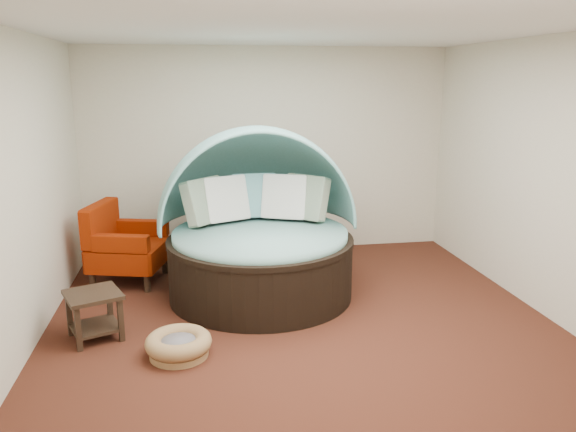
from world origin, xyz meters
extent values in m
plane|color=#482114|center=(0.00, 0.00, 0.00)|extent=(5.00, 5.00, 0.00)
plane|color=beige|center=(0.00, 2.50, 1.40)|extent=(5.00, 0.00, 5.00)
plane|color=beige|center=(0.00, -2.50, 1.40)|extent=(5.00, 0.00, 5.00)
plane|color=beige|center=(-2.50, 0.00, 1.40)|extent=(0.00, 5.00, 5.00)
plane|color=beige|center=(2.50, 0.00, 1.40)|extent=(0.00, 5.00, 5.00)
plane|color=white|center=(0.00, 0.00, 2.80)|extent=(5.00, 5.00, 0.00)
cylinder|color=black|center=(-0.32, 0.78, 0.31)|extent=(2.05, 2.05, 0.62)
cylinder|color=black|center=(-0.32, 0.78, 0.64)|extent=(2.07, 2.07, 0.06)
cylinder|color=#7BAFA5|center=(-0.32, 0.78, 0.69)|extent=(1.93, 1.93, 0.14)
cube|color=#3D6955|center=(-0.91, 1.14, 1.03)|extent=(0.58, 0.58, 0.54)
cube|color=white|center=(-0.67, 1.21, 1.03)|extent=(0.59, 0.47, 0.54)
cube|color=#68ACB5|center=(-0.32, 1.35, 1.03)|extent=(0.52, 0.30, 0.54)
cube|color=white|center=(0.03, 1.22, 1.03)|extent=(0.59, 0.47, 0.54)
cube|color=#3D6955|center=(0.27, 1.15, 1.03)|extent=(0.58, 0.57, 0.54)
cylinder|color=#997145|center=(-1.20, -0.52, 0.03)|extent=(0.52, 0.52, 0.06)
torus|color=#997145|center=(-1.20, -0.52, 0.13)|extent=(0.59, 0.59, 0.15)
cylinder|color=slate|center=(-1.20, -0.52, 0.11)|extent=(0.35, 0.35, 0.09)
cylinder|color=black|center=(-2.21, 1.27, 0.10)|extent=(0.09, 0.09, 0.19)
cylinder|color=black|center=(-2.04, 1.89, 0.10)|extent=(0.09, 0.09, 0.19)
cylinder|color=black|center=(-1.59, 1.10, 0.10)|extent=(0.09, 0.09, 0.19)
cylinder|color=black|center=(-1.42, 1.72, 0.10)|extent=(0.09, 0.09, 0.19)
cube|color=#831800|center=(-1.82, 1.50, 0.34)|extent=(1.00, 1.00, 0.28)
cube|color=#831800|center=(-2.13, 1.58, 0.71)|extent=(0.36, 0.82, 0.48)
cube|color=#831800|center=(-1.85, 1.15, 0.57)|extent=(0.66, 0.30, 0.19)
cube|color=#831800|center=(-1.67, 1.82, 0.57)|extent=(0.66, 0.30, 0.19)
cube|color=black|center=(-1.98, -0.04, 0.43)|extent=(0.62, 0.62, 0.04)
cube|color=black|center=(-1.98, -0.04, 0.11)|extent=(0.54, 0.54, 0.03)
cube|color=black|center=(-2.08, -0.28, 0.21)|extent=(0.06, 0.06, 0.42)
cube|color=black|center=(-2.22, 0.07, 0.21)|extent=(0.06, 0.06, 0.42)
cube|color=black|center=(-1.73, -0.14, 0.21)|extent=(0.06, 0.06, 0.42)
cube|color=black|center=(-1.87, 0.21, 0.21)|extent=(0.06, 0.06, 0.42)
camera|label=1|loc=(-1.00, -5.13, 2.38)|focal=35.00mm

